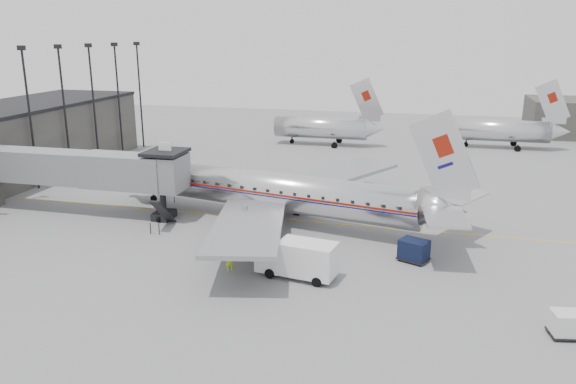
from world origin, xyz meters
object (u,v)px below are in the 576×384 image
Objects in this scene: service_van at (298,258)px; ramp_worker at (230,261)px; baggage_cart_white at (568,324)px; baggage_cart_navy at (414,250)px; airliner at (274,191)px.

service_van is 3.83× the size of ramp_worker.
baggage_cart_white is at bearing -47.93° from ramp_worker.
service_van is 4.99m from ramp_worker.
ramp_worker is (-12.75, -5.03, -0.12)m from baggage_cart_navy.
ramp_worker is at bearing -168.37° from service_van.
service_van is at bearing -34.98° from ramp_worker.
baggage_cart_navy is 13.71m from ramp_worker.
service_van is 17.09m from baggage_cart_white.
baggage_cart_white is at bearing -24.25° from airliner.
service_van reaches higher than baggage_cart_white.
airliner is at bearing 51.94° from ramp_worker.
airliner is 14.33m from baggage_cart_navy.
baggage_cart_navy reaches higher than baggage_cart_white.
baggage_cart_navy is (12.62, -6.51, -1.90)m from airliner.
baggage_cart_white is at bearing -21.47° from baggage_cart_navy.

